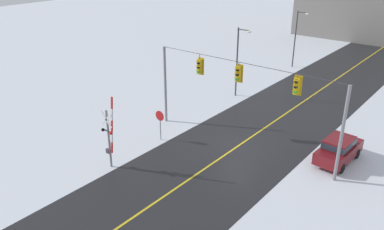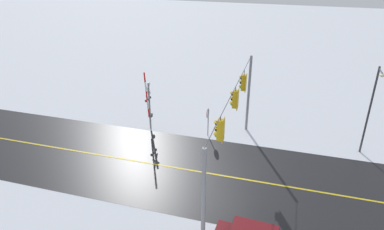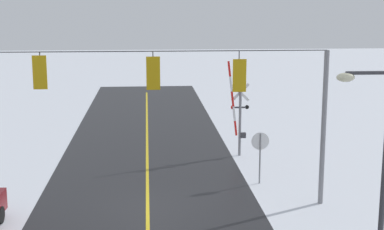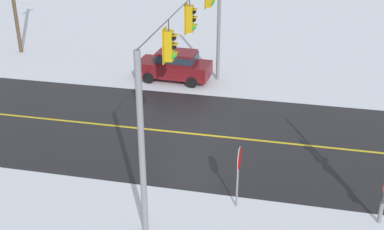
# 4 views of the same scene
# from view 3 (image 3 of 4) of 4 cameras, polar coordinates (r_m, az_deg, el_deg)

# --- Properties ---
(ground_plane) EXTENTS (160.00, 160.00, 0.00)m
(ground_plane) POSITION_cam_3_polar(r_m,az_deg,el_deg) (22.76, -4.50, -9.33)
(ground_plane) COLOR silver
(signal_span) EXTENTS (14.20, 0.47, 6.22)m
(signal_span) POSITION_cam_3_polar(r_m,az_deg,el_deg) (21.66, -4.69, 1.36)
(signal_span) COLOR gray
(signal_span) RESTS_ON ground
(stop_sign) EXTENTS (0.80, 0.09, 2.35)m
(stop_sign) POSITION_cam_3_polar(r_m,az_deg,el_deg) (25.40, 6.89, -3.15)
(stop_sign) COLOR gray
(stop_sign) RESTS_ON ground
(railroad_crossing) EXTENTS (1.19, 0.31, 5.05)m
(railroad_crossing) POSITION_cam_3_polar(r_m,az_deg,el_deg) (29.88, 4.76, 0.25)
(railroad_crossing) COLOR gray
(railroad_crossing) RESTS_ON ground
(streetlamp_near) EXTENTS (1.39, 0.28, 6.50)m
(streetlamp_near) POSITION_cam_3_polar(r_m,az_deg,el_deg) (14.52, 18.08, -5.50)
(streetlamp_near) COLOR #38383D
(streetlamp_near) RESTS_ON ground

